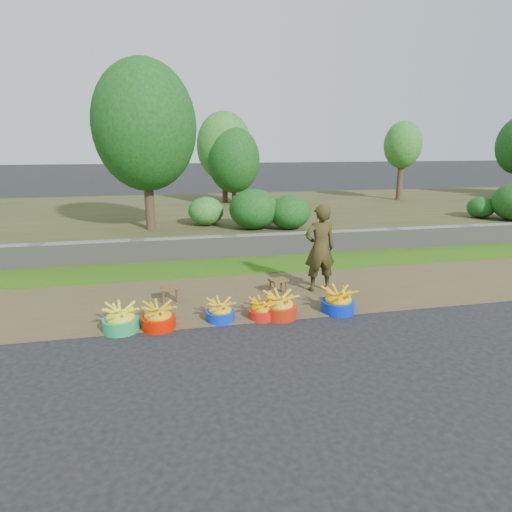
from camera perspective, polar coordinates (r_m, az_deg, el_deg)
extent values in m
plane|color=black|center=(6.90, 1.71, -8.76)|extent=(120.00, 120.00, 0.00)
cube|color=brown|center=(8.03, -0.40, -5.23)|extent=(80.00, 2.50, 0.02)
cube|color=#2F5D0F|center=(9.90, -2.72, -1.31)|extent=(80.00, 1.50, 0.04)
cube|color=slate|center=(10.65, -3.48, 1.24)|extent=(80.00, 0.35, 0.55)
cube|color=#3F3F1F|center=(15.43, -6.21, 5.29)|extent=(80.00, 10.00, 0.50)
cylinder|color=#3F2F1F|center=(16.62, -2.95, 8.77)|extent=(0.18, 0.18, 1.08)
ellipsoid|color=#174C15|center=(16.54, -3.00, 12.66)|extent=(1.97, 1.97, 2.46)
cylinder|color=#3F2F1F|center=(18.88, 18.65, 9.80)|extent=(0.24, 0.24, 1.77)
ellipsoid|color=#327A26|center=(18.83, 18.99, 13.84)|extent=(1.50, 1.50, 1.87)
cylinder|color=#3F2F1F|center=(11.87, -14.08, 8.00)|extent=(0.25, 0.25, 1.91)
ellipsoid|color=#174C15|center=(11.81, -14.62, 16.45)|extent=(2.65, 2.65, 3.32)
cylinder|color=#3F2F1F|center=(17.13, -4.18, 9.68)|extent=(0.22, 0.22, 1.53)
ellipsoid|color=#327A26|center=(17.06, -4.26, 14.36)|extent=(2.11, 2.11, 2.64)
ellipsoid|color=#174C15|center=(11.70, 4.50, 5.84)|extent=(1.14, 1.14, 0.91)
ellipsoid|color=#174C15|center=(11.67, -0.28, 6.29)|extent=(1.36, 1.36, 1.09)
ellipsoid|color=#327A26|center=(12.31, -6.69, 5.97)|extent=(1.00, 1.00, 0.80)
ellipsoid|color=#174C15|center=(15.21, 27.79, 5.76)|extent=(0.82, 0.82, 0.66)
cylinder|color=#1C9353|center=(6.87, -17.54, -8.70)|extent=(0.54, 0.54, 0.20)
ellipsoid|color=yellow|center=(6.81, -17.64, -7.52)|extent=(0.48, 0.48, 0.31)
cylinder|color=red|center=(6.81, -12.87, -8.59)|extent=(0.53, 0.53, 0.19)
ellipsoid|color=gold|center=(6.76, -12.94, -7.44)|extent=(0.46, 0.46, 0.30)
cylinder|color=#092CBD|center=(6.94, -4.78, -7.94)|extent=(0.46, 0.46, 0.17)
ellipsoid|color=gold|center=(6.89, -4.80, -6.94)|extent=(0.41, 0.41, 0.26)
cylinder|color=red|center=(7.01, 0.77, -7.68)|extent=(0.44, 0.44, 0.16)
ellipsoid|color=#E99300|center=(6.96, 0.77, -6.74)|extent=(0.39, 0.39, 0.25)
cylinder|color=#AF1F0B|center=(7.06, 3.18, -7.34)|extent=(0.56, 0.56, 0.20)
ellipsoid|color=#EBB015|center=(7.00, 3.20, -6.16)|extent=(0.49, 0.49, 0.32)
cylinder|color=#0525C2|center=(7.38, 10.87, -6.60)|extent=(0.56, 0.56, 0.20)
ellipsoid|color=#F1A304|center=(7.32, 10.93, -5.46)|extent=(0.49, 0.49, 0.32)
cube|color=brown|center=(7.77, -11.45, -4.13)|extent=(0.33, 0.26, 0.04)
cylinder|color=brown|center=(7.73, -12.24, -5.36)|extent=(0.03, 0.03, 0.24)
cylinder|color=brown|center=(7.74, -10.46, -5.22)|extent=(0.03, 0.03, 0.24)
cylinder|color=brown|center=(7.89, -12.33, -4.96)|extent=(0.03, 0.03, 0.24)
cylinder|color=brown|center=(7.90, -10.58, -4.83)|extent=(0.03, 0.03, 0.24)
cube|color=brown|center=(8.02, 2.99, -3.20)|extent=(0.38, 0.33, 0.04)
cylinder|color=brown|center=(7.94, 2.56, -4.47)|extent=(0.03, 0.03, 0.25)
cylinder|color=brown|center=(8.06, 4.05, -4.18)|extent=(0.03, 0.03, 0.25)
cylinder|color=brown|center=(8.07, 1.91, -4.13)|extent=(0.03, 0.03, 0.25)
cylinder|color=brown|center=(8.20, 3.39, -3.85)|extent=(0.03, 0.03, 0.25)
imported|color=black|center=(8.12, 8.52, 1.03)|extent=(0.62, 0.41, 1.66)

